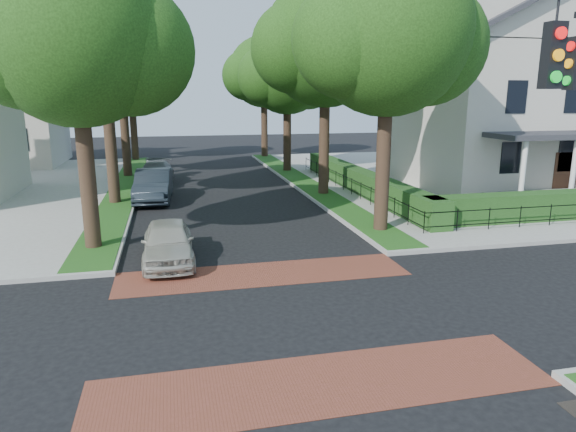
# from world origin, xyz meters

# --- Properties ---
(ground) EXTENTS (120.00, 120.00, 0.00)m
(ground) POSITION_xyz_m (0.00, 0.00, 0.00)
(ground) COLOR black
(ground) RESTS_ON ground
(sidewalk_ne) EXTENTS (30.00, 30.00, 0.15)m
(sidewalk_ne) POSITION_xyz_m (19.50, 19.00, 0.07)
(sidewalk_ne) COLOR gray
(sidewalk_ne) RESTS_ON ground
(crosswalk_far) EXTENTS (9.00, 2.20, 0.01)m
(crosswalk_far) POSITION_xyz_m (0.00, 3.20, 0.01)
(crosswalk_far) COLOR brown
(crosswalk_far) RESTS_ON ground
(crosswalk_near) EXTENTS (9.00, 2.20, 0.01)m
(crosswalk_near) POSITION_xyz_m (0.00, -3.20, 0.01)
(crosswalk_near) COLOR brown
(crosswalk_near) RESTS_ON ground
(grass_strip_ne) EXTENTS (1.60, 29.80, 0.02)m
(grass_strip_ne) POSITION_xyz_m (5.40, 19.10, 0.16)
(grass_strip_ne) COLOR #214C15
(grass_strip_ne) RESTS_ON sidewalk_ne
(grass_strip_nw) EXTENTS (1.60, 29.80, 0.02)m
(grass_strip_nw) POSITION_xyz_m (-5.40, 19.10, 0.16)
(grass_strip_nw) COLOR #214C15
(grass_strip_nw) RESTS_ON sidewalk_nw
(tree_right_near) EXTENTS (7.75, 6.67, 10.66)m
(tree_right_near) POSITION_xyz_m (5.60, 7.24, 7.63)
(tree_right_near) COLOR black
(tree_right_near) RESTS_ON sidewalk_ne
(tree_right_mid) EXTENTS (8.25, 7.09, 11.22)m
(tree_right_mid) POSITION_xyz_m (5.61, 15.25, 7.99)
(tree_right_mid) COLOR black
(tree_right_mid) RESTS_ON sidewalk_ne
(tree_right_far) EXTENTS (7.25, 6.23, 9.74)m
(tree_right_far) POSITION_xyz_m (5.60, 24.22, 6.91)
(tree_right_far) COLOR black
(tree_right_far) RESTS_ON sidewalk_ne
(tree_right_back) EXTENTS (7.50, 6.45, 10.20)m
(tree_right_back) POSITION_xyz_m (5.60, 33.23, 7.27)
(tree_right_back) COLOR black
(tree_right_back) RESTS_ON sidewalk_ne
(tree_left_near) EXTENTS (7.50, 6.45, 10.20)m
(tree_left_near) POSITION_xyz_m (-5.40, 7.23, 7.27)
(tree_left_near) COLOR black
(tree_left_near) RESTS_ON sidewalk_nw
(tree_left_mid) EXTENTS (8.00, 6.88, 11.48)m
(tree_left_mid) POSITION_xyz_m (-5.39, 15.24, 8.34)
(tree_left_mid) COLOR black
(tree_left_mid) RESTS_ON sidewalk_nw
(tree_left_far) EXTENTS (7.00, 6.02, 9.86)m
(tree_left_far) POSITION_xyz_m (-5.40, 24.22, 7.12)
(tree_left_far) COLOR black
(tree_left_far) RESTS_ON sidewalk_nw
(tree_left_back) EXTENTS (7.75, 6.66, 10.44)m
(tree_left_back) POSITION_xyz_m (-5.40, 33.24, 7.41)
(tree_left_back) COLOR black
(tree_left_back) RESTS_ON sidewalk_nw
(hedge_main_road) EXTENTS (1.00, 18.00, 1.20)m
(hedge_main_road) POSITION_xyz_m (7.70, 15.00, 0.75)
(hedge_main_road) COLOR #1C3B14
(hedge_main_road) RESTS_ON sidewalk_ne
(fence_main_road) EXTENTS (0.06, 18.00, 0.90)m
(fence_main_road) POSITION_xyz_m (6.90, 15.00, 0.60)
(fence_main_road) COLOR black
(fence_main_road) RESTS_ON sidewalk_ne
(house_victorian) EXTENTS (13.00, 13.05, 12.48)m
(house_victorian) POSITION_xyz_m (17.51, 15.92, 6.02)
(house_victorian) COLOR beige
(house_victorian) RESTS_ON sidewalk_ne
(parked_car_front) EXTENTS (1.67, 4.11, 1.40)m
(parked_car_front) POSITION_xyz_m (-2.87, 5.07, 0.70)
(parked_car_front) COLOR #B1AEA0
(parked_car_front) RESTS_ON ground
(parked_car_middle) EXTENTS (2.01, 5.10, 1.65)m
(parked_car_middle) POSITION_xyz_m (-3.60, 15.63, 0.83)
(parked_car_middle) COLOR #1F272F
(parked_car_middle) RESTS_ON ground
(parked_car_rear) EXTENTS (2.36, 5.00, 1.41)m
(parked_car_rear) POSITION_xyz_m (-3.60, 20.87, 0.70)
(parked_car_rear) COLOR slate
(parked_car_rear) RESTS_ON ground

